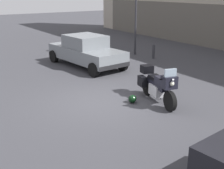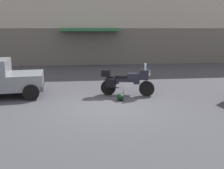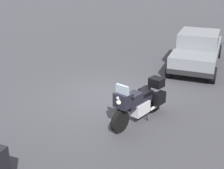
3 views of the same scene
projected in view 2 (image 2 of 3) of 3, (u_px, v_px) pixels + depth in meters
name	position (u px, v px, depth m)	size (l,w,h in m)	color
ground_plane	(106.00, 107.00, 9.34)	(80.00, 80.00, 0.00)	#38383D
motorcycle	(126.00, 81.00, 10.89)	(2.23, 1.04, 1.36)	black
helmet	(120.00, 97.00, 10.18)	(0.28, 0.28, 0.28)	black
bollard_curbside	(21.00, 71.00, 14.56)	(0.16, 0.16, 0.82)	#333338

